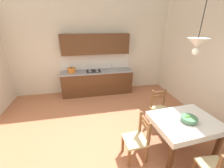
{
  "coord_description": "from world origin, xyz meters",
  "views": [
    {
      "loc": [
        -0.32,
        -2.61,
        2.49
      ],
      "look_at": [
        0.33,
        0.63,
        1.11
      ],
      "focal_mm": 22.91,
      "sensor_mm": 36.0,
      "label": 1
    }
  ],
  "objects_px": {
    "kitchen_cabinetry": "(97,72)",
    "dining_chair_kitchen_side": "(160,109)",
    "dining_chair_tv_side": "(137,139)",
    "fruit_bowl": "(189,119)",
    "dining_table": "(184,125)",
    "pendant_lamp": "(197,43)"
  },
  "relations": [
    {
      "from": "dining_chair_tv_side",
      "to": "dining_chair_kitchen_side",
      "type": "distance_m",
      "value": 1.32
    },
    {
      "from": "dining_table",
      "to": "fruit_bowl",
      "type": "relative_size",
      "value": 4.37
    },
    {
      "from": "dining_table",
      "to": "dining_chair_tv_side",
      "type": "relative_size",
      "value": 1.41
    },
    {
      "from": "pendant_lamp",
      "to": "fruit_bowl",
      "type": "bearing_deg",
      "value": -16.58
    },
    {
      "from": "kitchen_cabinetry",
      "to": "dining_chair_kitchen_side",
      "type": "bearing_deg",
      "value": -57.64
    },
    {
      "from": "dining_chair_kitchen_side",
      "to": "pendant_lamp",
      "type": "bearing_deg",
      "value": -96.71
    },
    {
      "from": "kitchen_cabinetry",
      "to": "fruit_bowl",
      "type": "xyz_separation_m",
      "value": [
        1.45,
        -3.18,
        -0.04
      ]
    },
    {
      "from": "dining_table",
      "to": "fruit_bowl",
      "type": "distance_m",
      "value": 0.2
    },
    {
      "from": "kitchen_cabinetry",
      "to": "dining_chair_tv_side",
      "type": "height_order",
      "value": "kitchen_cabinetry"
    },
    {
      "from": "dining_table",
      "to": "fruit_bowl",
      "type": "xyz_separation_m",
      "value": [
        0.02,
        -0.05,
        0.19
      ]
    },
    {
      "from": "fruit_bowl",
      "to": "pendant_lamp",
      "type": "relative_size",
      "value": 0.37
    },
    {
      "from": "kitchen_cabinetry",
      "to": "pendant_lamp",
      "type": "bearing_deg",
      "value": -67.4
    },
    {
      "from": "dining_chair_kitchen_side",
      "to": "dining_chair_tv_side",
      "type": "bearing_deg",
      "value": -137.27
    },
    {
      "from": "kitchen_cabinetry",
      "to": "pendant_lamp",
      "type": "distance_m",
      "value": 3.66
    },
    {
      "from": "fruit_bowl",
      "to": "dining_chair_tv_side",
      "type": "bearing_deg",
      "value": 176.87
    },
    {
      "from": "dining_table",
      "to": "dining_chair_kitchen_side",
      "type": "height_order",
      "value": "dining_chair_kitchen_side"
    },
    {
      "from": "kitchen_cabinetry",
      "to": "dining_table",
      "type": "height_order",
      "value": "kitchen_cabinetry"
    },
    {
      "from": "kitchen_cabinetry",
      "to": "dining_chair_kitchen_side",
      "type": "xyz_separation_m",
      "value": [
        1.41,
        -2.23,
        -0.41
      ]
    },
    {
      "from": "kitchen_cabinetry",
      "to": "dining_table",
      "type": "bearing_deg",
      "value": -65.38
    },
    {
      "from": "fruit_bowl",
      "to": "dining_table",
      "type": "bearing_deg",
      "value": 112.66
    },
    {
      "from": "kitchen_cabinetry",
      "to": "dining_chair_tv_side",
      "type": "xyz_separation_m",
      "value": [
        0.44,
        -3.12,
        -0.41
      ]
    },
    {
      "from": "kitchen_cabinetry",
      "to": "dining_chair_kitchen_side",
      "type": "height_order",
      "value": "kitchen_cabinetry"
    }
  ]
}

